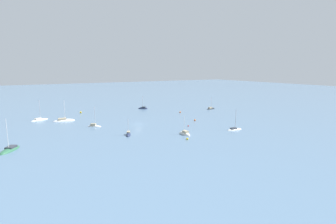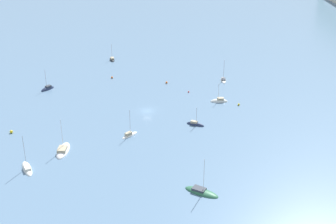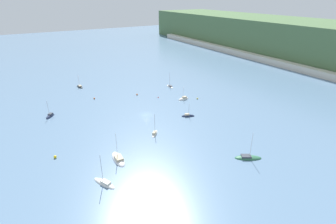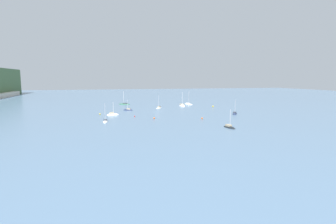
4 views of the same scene
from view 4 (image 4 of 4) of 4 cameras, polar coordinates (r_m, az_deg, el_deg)
ground_plane at (r=138.79m, az=-2.35°, el=0.03°), size 600.00×600.00×0.00m
sailboat_0 at (r=178.94m, az=4.45°, el=1.69°), size 7.79×5.11×9.70m
sailboat_1 at (r=180.85m, az=-9.48°, el=1.66°), size 6.64×8.55×9.76m
sailboat_2 at (r=109.76m, az=-13.49°, el=-2.06°), size 6.46×2.31×8.31m
sailboat_3 at (r=146.51m, az=-8.71°, el=0.38°), size 3.66×5.56×6.62m
sailboat_4 at (r=133.58m, az=14.32°, el=-0.43°), size 5.38×4.83×8.14m
sailboat_5 at (r=168.34m, az=3.09°, el=1.34°), size 9.00×3.47×9.90m
sailboat_6 at (r=129.07m, az=-11.94°, el=-0.63°), size 2.13×5.76×7.28m
sailboat_7 at (r=155.80m, az=-1.98°, el=0.89°), size 5.24×4.96×8.44m
sailboat_8 at (r=96.55m, az=13.20°, el=-3.31°), size 6.42×2.90×7.42m
mooring_buoy_0 at (r=131.98m, az=-14.60°, el=-0.43°), size 0.67×0.67×0.67m
mooring_buoy_1 at (r=121.79m, az=-7.28°, el=-0.93°), size 0.50×0.50×0.50m
mooring_buoy_2 at (r=114.53m, az=-3.03°, el=-1.34°), size 0.74×0.74×0.74m
mooring_buoy_3 at (r=164.31m, az=9.76°, el=1.22°), size 0.90×0.90×0.90m
mooring_buoy_4 at (r=114.97m, az=7.42°, el=-1.36°), size 0.74×0.74×0.74m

